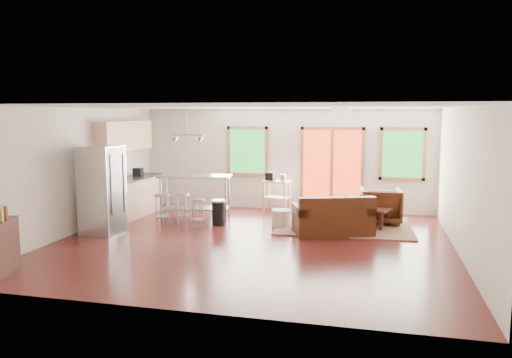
% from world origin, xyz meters
% --- Properties ---
extents(floor, '(7.50, 7.00, 0.02)m').
position_xyz_m(floor, '(0.00, 0.00, -0.01)').
color(floor, '#360F0E').
rests_on(floor, ground).
extents(ceiling, '(7.50, 7.00, 0.02)m').
position_xyz_m(ceiling, '(0.00, 0.00, 2.61)').
color(ceiling, silver).
rests_on(ceiling, ground).
extents(back_wall, '(7.50, 0.02, 2.60)m').
position_xyz_m(back_wall, '(0.00, 3.51, 1.30)').
color(back_wall, beige).
rests_on(back_wall, ground).
extents(left_wall, '(0.02, 7.00, 2.60)m').
position_xyz_m(left_wall, '(-3.76, 0.00, 1.30)').
color(left_wall, beige).
rests_on(left_wall, ground).
extents(right_wall, '(0.02, 7.00, 2.60)m').
position_xyz_m(right_wall, '(3.76, 0.00, 1.30)').
color(right_wall, beige).
rests_on(right_wall, ground).
extents(front_wall, '(7.50, 0.02, 2.60)m').
position_xyz_m(front_wall, '(0.00, -3.51, 1.30)').
color(front_wall, beige).
rests_on(front_wall, ground).
extents(window_left, '(1.10, 0.05, 1.30)m').
position_xyz_m(window_left, '(-1.00, 3.46, 1.50)').
color(window_left, '#16531B').
rests_on(window_left, back_wall).
extents(french_doors, '(1.60, 0.05, 2.10)m').
position_xyz_m(french_doors, '(1.20, 3.46, 1.10)').
color(french_doors, '#AC2F15').
rests_on(french_doors, back_wall).
extents(window_right, '(1.10, 0.05, 1.30)m').
position_xyz_m(window_right, '(2.90, 3.46, 1.50)').
color(window_right, '#16531B').
rests_on(window_right, back_wall).
extents(rug, '(3.00, 2.36, 0.03)m').
position_xyz_m(rug, '(1.63, 1.81, 0.01)').
color(rug, '#55643D').
rests_on(rug, floor).
extents(loveseat, '(1.76, 1.35, 0.83)m').
position_xyz_m(loveseat, '(1.46, 1.00, 0.33)').
color(loveseat, black).
rests_on(loveseat, floor).
extents(coffee_table, '(1.27, 1.01, 0.45)m').
position_xyz_m(coffee_table, '(2.07, 1.92, 0.38)').
color(coffee_table, '#361914').
rests_on(coffee_table, floor).
extents(armchair, '(0.94, 0.89, 0.90)m').
position_xyz_m(armchair, '(2.41, 2.30, 0.45)').
color(armchair, black).
rests_on(armchair, floor).
extents(ottoman, '(0.80, 0.80, 0.43)m').
position_xyz_m(ottoman, '(0.94, 2.22, 0.21)').
color(ottoman, black).
rests_on(ottoman, floor).
extents(pouf, '(0.48, 0.48, 0.37)m').
position_xyz_m(pouf, '(0.28, 1.51, 0.19)').
color(pouf, '#BFB3A5').
rests_on(pouf, floor).
extents(vase, '(0.21, 0.21, 0.28)m').
position_xyz_m(vase, '(1.62, 1.97, 0.50)').
color(vase, silver).
rests_on(vase, coffee_table).
extents(book, '(0.20, 0.10, 0.27)m').
position_xyz_m(book, '(2.08, 1.85, 0.54)').
color(book, brown).
rests_on(book, coffee_table).
extents(cabinets, '(0.64, 2.24, 2.30)m').
position_xyz_m(cabinets, '(-3.49, 1.70, 0.93)').
color(cabinets, tan).
rests_on(cabinets, floor).
extents(refrigerator, '(0.79, 0.76, 1.83)m').
position_xyz_m(refrigerator, '(-3.17, -0.04, 0.91)').
color(refrigerator, '#B7BABC').
rests_on(refrigerator, floor).
extents(island, '(1.75, 0.92, 1.05)m').
position_xyz_m(island, '(-1.81, 1.71, 0.73)').
color(island, '#B7BABC').
rests_on(island, floor).
extents(cup, '(0.16, 0.14, 0.14)m').
position_xyz_m(cup, '(-1.49, 1.67, 1.02)').
color(cup, silver).
rests_on(cup, island).
extents(bar_stool_a, '(0.44, 0.44, 0.72)m').
position_xyz_m(bar_stool_a, '(-2.28, 0.91, 0.53)').
color(bar_stool_a, '#B7BABC').
rests_on(bar_stool_a, floor).
extents(bar_stool_b, '(0.43, 0.43, 0.71)m').
position_xyz_m(bar_stool_b, '(-1.93, 1.15, 0.53)').
color(bar_stool_b, '#B7BABC').
rests_on(bar_stool_b, floor).
extents(bar_stool_c, '(0.32, 0.32, 0.65)m').
position_xyz_m(bar_stool_c, '(-1.45, 0.88, 0.48)').
color(bar_stool_c, '#B7BABC').
rests_on(bar_stool_c, floor).
extents(trash_can, '(0.36, 0.36, 0.57)m').
position_xyz_m(trash_can, '(-1.10, 1.29, 0.29)').
color(trash_can, black).
rests_on(trash_can, floor).
extents(kitchen_cart, '(0.73, 0.55, 1.01)m').
position_xyz_m(kitchen_cart, '(-0.15, 3.05, 0.69)').
color(kitchen_cart, tan).
rests_on(kitchen_cart, floor).
extents(ceiling_flush, '(0.35, 0.35, 0.12)m').
position_xyz_m(ceiling_flush, '(1.60, 0.60, 2.53)').
color(ceiling_flush, white).
rests_on(ceiling_flush, ceiling).
extents(pendant_light, '(0.80, 0.18, 0.79)m').
position_xyz_m(pendant_light, '(-1.90, 1.50, 1.90)').
color(pendant_light, gray).
rests_on(pendant_light, ceiling).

